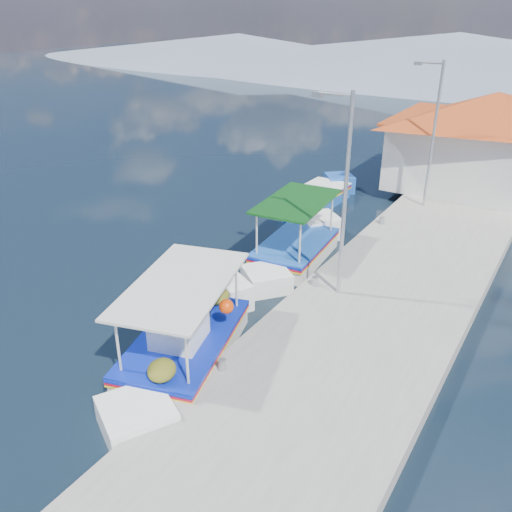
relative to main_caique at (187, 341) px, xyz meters
The scene contains 9 objects.
ground 3.44m from the main_caique, 132.76° to the left, with size 160.00×160.00×0.00m, color black.
quay 9.23m from the main_caique, 67.13° to the left, with size 5.00×44.00×0.50m, color #9E9B93.
bollards 7.90m from the main_caique, 79.15° to the left, with size 0.20×17.20×0.30m.
main_caique is the anchor object (origin of this frame).
caique_green_canopy 6.80m from the main_caique, 93.18° to the left, with size 2.42×6.79×2.55m.
caique_blue_hull 12.79m from the main_caique, 100.45° to the left, with size 1.96×6.05×1.08m.
harbor_building 18.07m from the main_caique, 77.49° to the left, with size 10.49×10.49×4.40m.
lamp_post_near 6.03m from the main_caique, 64.02° to the left, with size 1.21×0.14×6.00m.
lamp_post_far 14.09m from the main_caique, 80.77° to the left, with size 1.21×0.14×6.00m.
Camera 1 is at (10.08, -11.51, 8.64)m, focal length 37.68 mm.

